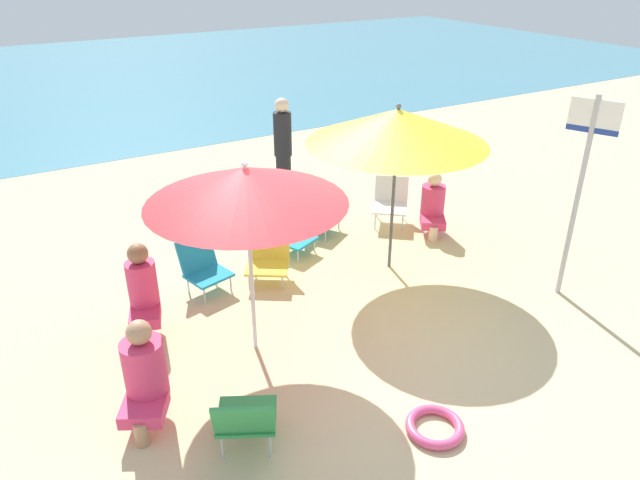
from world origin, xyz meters
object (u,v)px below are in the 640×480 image
at_px(person_c, 283,150).
at_px(swim_ring, 435,427).
at_px(beach_chair_e, 391,200).
at_px(beach_chair_f, 313,211).
at_px(beach_chair_a, 245,418).
at_px(person_a, 143,289).
at_px(umbrella_red, 246,185).
at_px(beach_chair_c, 288,232).
at_px(beach_chair_b, 203,265).
at_px(umbrella_yellow, 397,127).
at_px(person_d, 144,374).
at_px(person_b, 433,204).
at_px(beach_chair_d, 268,255).
at_px(warning_sign, 583,171).

xyz_separation_m(person_c, swim_ring, (-1.15, -5.04, -0.80)).
bearing_deg(beach_chair_e, beach_chair_f, -63.80).
relative_size(beach_chair_a, swim_ring, 1.39).
distance_m(beach_chair_a, person_a, 2.08).
bearing_deg(umbrella_red, beach_chair_c, 53.32).
bearing_deg(beach_chair_b, umbrella_yellow, 58.78).
bearing_deg(swim_ring, person_d, 146.31).
xyz_separation_m(beach_chair_a, person_b, (3.92, 2.44, 0.07)).
distance_m(umbrella_red, umbrella_yellow, 2.27).
xyz_separation_m(beach_chair_e, person_a, (-3.84, -0.95, 0.18)).
bearing_deg(beach_chair_e, umbrella_red, -19.88).
bearing_deg(beach_chair_a, beach_chair_e, -22.70).
height_order(beach_chair_d, warning_sign, warning_sign).
distance_m(beach_chair_b, beach_chair_d, 0.79).
bearing_deg(warning_sign, person_d, 151.56).
bearing_deg(beach_chair_f, person_b, 27.47).
bearing_deg(umbrella_red, beach_chair_a, -117.22).
bearing_deg(beach_chair_f, beach_chair_b, -101.79).
xyz_separation_m(beach_chair_a, person_c, (2.61, 4.45, 0.50)).
xyz_separation_m(beach_chair_b, beach_chair_f, (1.89, 0.71, -0.01)).
height_order(beach_chair_e, warning_sign, warning_sign).
bearing_deg(beach_chair_c, beach_chair_d, -71.83).
height_order(beach_chair_b, person_a, person_a).
height_order(umbrella_red, beach_chair_c, umbrella_red).
xyz_separation_m(beach_chair_c, person_a, (-2.12, -0.85, 0.22)).
distance_m(umbrella_red, warning_sign, 3.63).
xyz_separation_m(umbrella_yellow, beach_chair_d, (-1.44, 0.52, -1.51)).
bearing_deg(umbrella_yellow, beach_chair_f, 103.42).
bearing_deg(beach_chair_d, beach_chair_a, 3.86).
xyz_separation_m(umbrella_red, umbrella_yellow, (2.17, 0.68, 0.05)).
height_order(person_c, person_d, person_c).
relative_size(umbrella_red, swim_ring, 4.00).
bearing_deg(umbrella_red, umbrella_yellow, 17.44).
relative_size(umbrella_yellow, beach_chair_a, 3.03).
height_order(umbrella_yellow, beach_chair_c, umbrella_yellow).
distance_m(beach_chair_c, swim_ring, 3.53).
height_order(umbrella_yellow, beach_chair_e, umbrella_yellow).
bearing_deg(person_b, umbrella_red, -35.72).
bearing_deg(person_c, beach_chair_a, 24.48).
height_order(beach_chair_e, person_a, person_a).
height_order(beach_chair_a, person_c, person_c).
height_order(beach_chair_f, person_d, person_d).
relative_size(person_a, person_c, 0.61).
distance_m(beach_chair_c, person_b, 2.09).
relative_size(beach_chair_a, warning_sign, 0.30).
bearing_deg(umbrella_red, swim_ring, -65.51).
bearing_deg(warning_sign, person_c, 86.81).
height_order(umbrella_red, person_d, umbrella_red).
distance_m(umbrella_yellow, person_c, 2.73).
distance_m(beach_chair_b, person_c, 2.82).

